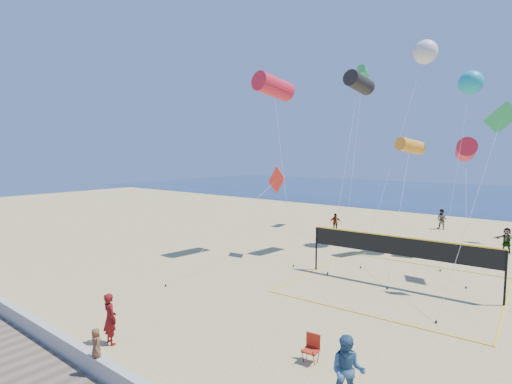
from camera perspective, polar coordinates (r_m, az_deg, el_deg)
The scene contains 19 objects.
ground at distance 14.12m, azimuth -4.52°, elevation -22.95°, with size 120.00×120.00×0.00m, color tan.
ocean at distance 71.85m, azimuth 31.60°, elevation -0.61°, with size 140.00×50.00×0.03m, color navy.
woman at distance 15.65m, azimuth -20.13°, elevation -16.61°, with size 0.67×0.44×1.84m, color #620D0F.
toddler at distance 13.71m, azimuth -21.91°, elevation -19.37°, with size 0.44×0.28×0.89m, color brown.
bystander_a at distance 11.86m, azimuth 12.94°, elevation -23.70°, with size 0.94×0.73×1.93m, color #32557D.
far_person_0 at distance 34.76m, azimuth 11.23°, elevation -4.33°, with size 0.96×0.40×1.63m, color gray.
far_person_1 at distance 32.15m, azimuth 32.18°, elevation -5.84°, with size 1.58×0.50×1.70m, color gray.
far_person_3 at distance 39.00m, azimuth 25.02°, elevation -3.56°, with size 0.87×0.68×1.79m, color gray.
camp_chair at distance 13.96m, azimuth 7.98°, elevation -21.01°, with size 0.53×0.64×1.00m.
volleyball_net at distance 21.73m, azimuth 19.70°, elevation -8.01°, with size 9.92×9.78×2.54m.
kite_0 at distance 26.74m, azimuth 2.52°, elevation 14.81°, with size 3.63×3.40×11.86m.
kite_1 at distance 27.92m, azimuth 14.52°, elevation 14.87°, with size 1.59×6.96×12.03m.
kite_2 at distance 27.81m, azimuth 21.15°, elevation 6.15°, with size 2.30×8.56×7.77m.
kite_3 at distance 25.62m, azimuth 2.39°, elevation 1.19°, with size 1.76×8.85×5.91m.
kite_4 at distance 21.36m, azimuth 31.31°, elevation 7.68°, with size 1.98×5.30×9.11m.
kite_6 at distance 31.49m, azimuth 23.04°, elevation 17.92°, with size 1.92×8.78×14.52m.
kite_7 at distance 30.10m, azimuth 28.36°, elevation 13.59°, with size 1.93×6.24×12.04m.
kite_8 at distance 38.34m, azimuth 15.05°, elevation 16.21°, with size 3.11×9.08×14.46m.
kite_10 at distance 29.83m, azimuth 27.81°, elevation 5.36°, with size 2.76×9.23×7.76m.
Camera 1 is at (8.51, -9.03, 6.74)m, focal length 28.00 mm.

